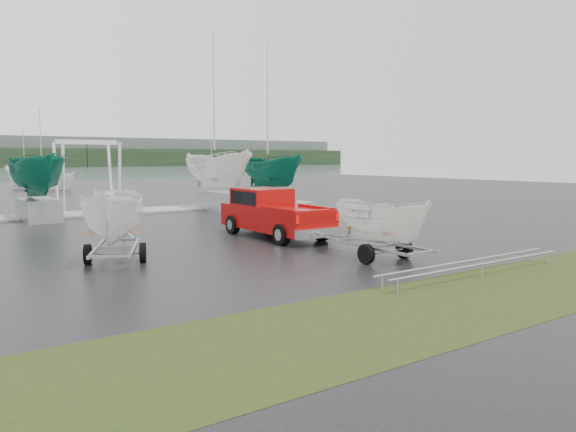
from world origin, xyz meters
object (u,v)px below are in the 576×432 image
(pickup_truck, at_px, (271,212))
(trailer_parked, at_px, (114,171))
(boat_hoist, at_px, (88,166))
(trailer_hitched, at_px, (382,184))

(pickup_truck, xyz_separation_m, trailer_parked, (-6.91, -1.89, 1.77))
(pickup_truck, relative_size, trailer_parked, 1.13)
(boat_hoist, bearing_deg, trailer_parked, -102.96)
(pickup_truck, height_order, trailer_parked, trailer_parked)
(trailer_hitched, bearing_deg, trailer_parked, 147.83)
(pickup_truck, xyz_separation_m, boat_hoist, (-3.47, 13.08, 1.68))
(trailer_hitched, bearing_deg, pickup_truck, 90.00)
(trailer_parked, relative_size, boat_hoist, 1.24)
(pickup_truck, bearing_deg, boat_hoist, 106.05)
(trailer_parked, height_order, boat_hoist, trailer_parked)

